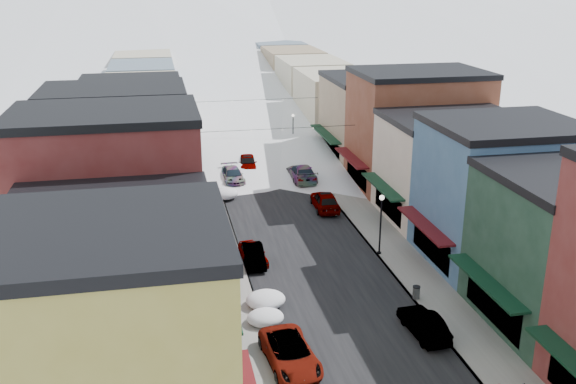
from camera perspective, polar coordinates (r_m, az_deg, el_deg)
name	(u,v)px	position (r m, az deg, el deg)	size (l,w,h in m)	color
road	(245,141)	(81.80, -3.86, 4.52)	(10.00, 160.00, 0.01)	black
sidewalk_left	(192,143)	(81.21, -8.49, 4.30)	(3.20, 160.00, 0.15)	gray
sidewalk_right	(296,138)	(82.88, 0.68, 4.80)	(3.20, 160.00, 0.15)	gray
curb_left	(205,143)	(81.30, -7.40, 4.37)	(0.10, 160.00, 0.15)	slate
curb_right	(284,139)	(82.58, -0.37, 4.75)	(0.10, 160.00, 0.15)	slate
bldg_l_yellow	(103,362)	(26.94, -16.16, -14.31)	(11.30, 8.70, 11.50)	#B2A241
bldg_l_cream	(116,287)	(34.82, -15.06, -8.12)	(11.30, 8.20, 9.50)	beige
bldg_l_brick_near	(112,208)	(41.63, -15.39, -1.38)	(12.30, 8.20, 12.50)	maroon
bldg_l_grayblue	(127,191)	(50.18, -14.12, 0.07)	(11.30, 9.20, 9.00)	gray
bldg_l_brick_far	(118,149)	(58.59, -14.88, 3.71)	(13.30, 9.20, 11.00)	maroon
bldg_l_tan	(133,129)	(68.36, -13.62, 5.49)	(11.30, 11.20, 10.00)	#9C7F66
bldg_r_green	(576,249)	(41.57, 24.22, -4.66)	(11.30, 9.20, 9.50)	#1B392A
bldg_r_blue	(500,193)	(48.43, 18.30, -0.07)	(11.30, 9.20, 10.50)	#3B6087
bldg_r_cream	(451,167)	(56.44, 14.27, 2.14)	(12.30, 9.20, 9.00)	beige
bldg_r_brick_far	(417,129)	(64.25, 11.36, 5.51)	(13.30, 9.20, 11.50)	brown
bldg_r_tan	(373,118)	(73.22, 7.61, 6.52)	(11.30, 11.20, 9.50)	#998064
distant_blocks	(224,82)	(103.40, -5.67, 9.75)	(34.00, 55.00, 8.00)	gray
overhead_cables	(260,113)	(68.35, -2.53, 7.03)	(16.40, 15.04, 0.04)	black
car_white_suv	(290,353)	(35.66, 0.19, -14.14)	(2.47, 5.36, 1.49)	white
car_silver_sedan	(253,253)	(47.41, -3.12, -5.47)	(1.57, 3.90, 1.33)	gray
car_dark_hatch	(254,255)	(47.10, -3.06, -5.64)	(1.40, 4.02, 1.32)	black
car_silver_wagon	(233,175)	(65.43, -4.94, 1.48)	(2.04, 5.03, 1.46)	gray
car_green_sedan	(424,324)	(39.17, 11.97, -11.38)	(1.52, 4.36, 1.44)	black
car_gray_suv	(325,200)	(57.69, 3.30, -0.75)	(2.02, 5.02, 1.71)	#999BA1
car_black_sedan	(302,173)	(65.61, 1.24, 1.71)	(2.39, 5.87, 1.70)	black
car_lane_silver	(247,163)	(69.35, -3.63, 2.61)	(1.97, 4.89, 1.67)	#9B9DA3
car_lane_white	(249,130)	(84.45, -3.51, 5.56)	(2.74, 5.94, 1.65)	white
trash_can	(416,292)	(42.87, 11.33, -8.73)	(0.50, 0.50, 0.85)	#5B5D60
streetlamp_near	(381,217)	(47.97, 8.26, -2.22)	(0.39, 0.39, 4.66)	black
streetlamp_far	(293,127)	(77.21, 0.45, 5.83)	(0.35, 0.35, 4.18)	black
snow_pile_near	(265,317)	(39.58, -2.02, -11.04)	(2.24, 2.58, 0.95)	white
snow_pile_mid	(266,299)	(41.42, -1.99, -9.49)	(2.53, 2.75, 1.07)	white
snow_pile_far	(224,193)	(60.71, -5.68, -0.13)	(2.60, 2.80, 1.10)	white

